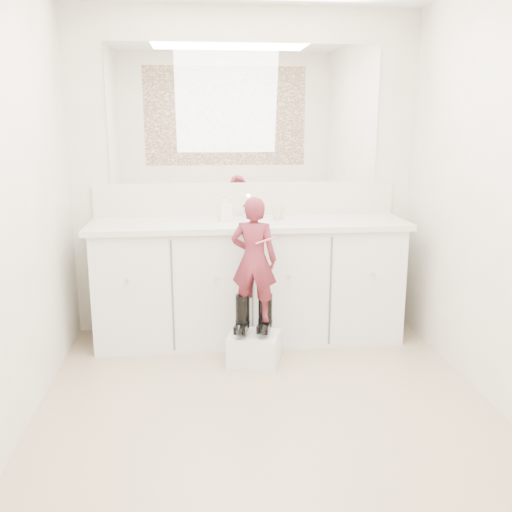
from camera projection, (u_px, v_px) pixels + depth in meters
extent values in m
plane|color=#907C5E|center=(269.00, 419.00, 3.13)|extent=(3.00, 3.00, 0.00)
plane|color=beige|center=(245.00, 174.00, 4.31)|extent=(2.60, 0.00, 2.60)
plane|color=beige|center=(348.00, 285.00, 1.40)|extent=(2.60, 0.00, 2.60)
plane|color=beige|center=(1.00, 205.00, 2.72)|extent=(0.00, 3.00, 3.00)
cube|color=silver|center=(249.00, 283.00, 4.22)|extent=(2.20, 0.55, 0.85)
cube|color=beige|center=(249.00, 224.00, 4.10)|extent=(2.28, 0.58, 0.04)
cube|color=beige|center=(246.00, 199.00, 4.33)|extent=(2.28, 0.03, 0.25)
cube|color=white|center=(245.00, 115.00, 4.19)|extent=(2.00, 0.02, 1.00)
cube|color=#472819|center=(354.00, 95.00, 1.31)|extent=(2.00, 0.01, 1.20)
cylinder|color=silver|center=(247.00, 211.00, 4.24)|extent=(0.08, 0.08, 0.10)
imported|color=beige|center=(279.00, 213.00, 4.18)|extent=(0.12, 0.12, 0.09)
imported|color=silver|center=(225.00, 208.00, 4.10)|extent=(0.11, 0.11, 0.19)
cube|color=silver|center=(254.00, 349.00, 3.83)|extent=(0.39, 0.35, 0.21)
imported|color=#A3324A|center=(254.00, 260.00, 3.69)|extent=(0.34, 0.27, 0.82)
cylinder|color=#FD628E|center=(266.00, 240.00, 3.60)|extent=(0.13, 0.05, 0.06)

